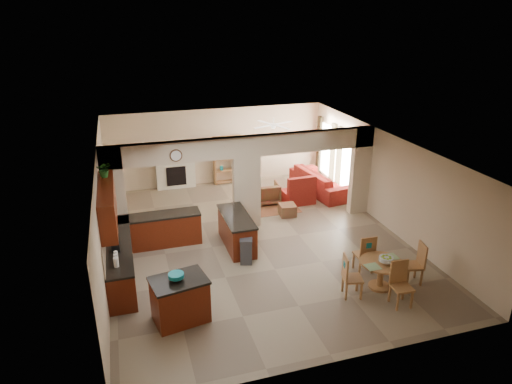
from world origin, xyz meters
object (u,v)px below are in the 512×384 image
object	(u,v)px
dining_table	(381,270)
sofa	(321,181)
kitchen_island	(180,300)
armchair	(268,193)

from	to	relation	value
dining_table	sofa	bearing A→B (deg)	78.62
kitchen_island	sofa	bearing A→B (deg)	34.51
sofa	dining_table	bearing A→B (deg)	160.60
kitchen_island	dining_table	bearing A→B (deg)	-12.44
armchair	sofa	bearing A→B (deg)	-165.75
sofa	armchair	bearing A→B (deg)	92.50
sofa	armchair	world-z (taller)	sofa
kitchen_island	sofa	world-z (taller)	kitchen_island
sofa	armchair	size ratio (longest dim) A/B	3.58
dining_table	kitchen_island	bearing A→B (deg)	178.11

